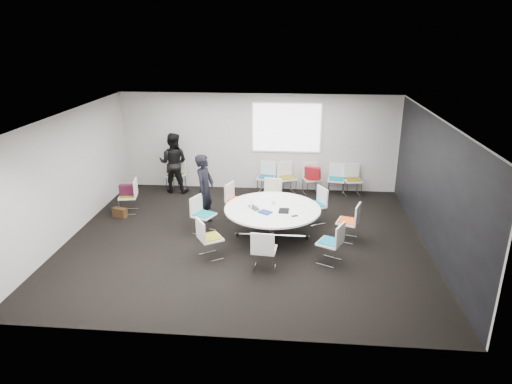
# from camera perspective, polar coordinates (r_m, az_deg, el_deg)

# --- Properties ---
(room_shell) EXTENTS (8.08, 7.08, 2.88)m
(room_shell) POSITION_cam_1_polar(r_m,az_deg,el_deg) (9.89, -0.81, 1.41)
(room_shell) COLOR black
(room_shell) RESTS_ON ground
(conference_table) EXTENTS (2.15, 2.15, 0.73)m
(conference_table) POSITION_cam_1_polar(r_m,az_deg,el_deg) (10.28, 2.05, -3.04)
(conference_table) COLOR silver
(conference_table) RESTS_ON ground
(projection_screen) EXTENTS (1.90, 0.03, 1.35)m
(projection_screen) POSITION_cam_1_polar(r_m,az_deg,el_deg) (13.07, 3.84, 8.01)
(projection_screen) COLOR white
(projection_screen) RESTS_ON room_shell
(chair_ring_a) EXTENTS (0.57, 0.58, 0.88)m
(chair_ring_a) POSITION_cam_1_polar(r_m,az_deg,el_deg) (10.48, 11.39, -4.52)
(chair_ring_a) COLOR silver
(chair_ring_a) RESTS_ON ground
(chair_ring_b) EXTENTS (0.61, 0.62, 0.88)m
(chair_ring_b) POSITION_cam_1_polar(r_m,az_deg,el_deg) (11.28, 7.36, -2.46)
(chair_ring_b) COLOR silver
(chair_ring_b) RESTS_ON ground
(chair_ring_c) EXTENTS (0.54, 0.53, 0.88)m
(chair_ring_c) POSITION_cam_1_polar(r_m,az_deg,el_deg) (11.77, 1.89, -1.33)
(chair_ring_c) COLOR silver
(chair_ring_c) RESTS_ON ground
(chair_ring_d) EXTENTS (0.58, 0.59, 0.88)m
(chair_ring_d) POSITION_cam_1_polar(r_m,az_deg,el_deg) (11.48, -2.46, -1.90)
(chair_ring_d) COLOR silver
(chair_ring_d) RESTS_ON ground
(chair_ring_e) EXTENTS (0.60, 0.60, 0.88)m
(chair_ring_e) POSITION_cam_1_polar(r_m,az_deg,el_deg) (10.70, -6.56, -3.71)
(chair_ring_e) COLOR silver
(chair_ring_e) RESTS_ON ground
(chair_ring_f) EXTENTS (0.62, 0.63, 0.88)m
(chair_ring_f) POSITION_cam_1_polar(r_m,az_deg,el_deg) (9.57, -5.77, -6.66)
(chair_ring_f) COLOR silver
(chair_ring_f) RESTS_ON ground
(chair_ring_g) EXTENTS (0.50, 0.49, 0.88)m
(chair_ring_g) POSITION_cam_1_polar(r_m,az_deg,el_deg) (9.06, 1.01, -8.18)
(chair_ring_g) COLOR silver
(chair_ring_g) RESTS_ON ground
(chair_ring_h) EXTENTS (0.61, 0.61, 0.88)m
(chair_ring_h) POSITION_cam_1_polar(r_m,az_deg,el_deg) (9.45, 9.23, -7.19)
(chair_ring_h) COLOR silver
(chair_ring_h) RESTS_ON ground
(chair_back_a) EXTENTS (0.55, 0.54, 0.88)m
(chair_back_a) POSITION_cam_1_polar(r_m,az_deg,el_deg) (13.23, 1.29, 1.12)
(chair_back_a) COLOR silver
(chair_back_a) RESTS_ON ground
(chair_back_b) EXTENTS (0.60, 0.59, 0.88)m
(chair_back_b) POSITION_cam_1_polar(r_m,az_deg,el_deg) (13.21, 3.86, 1.04)
(chair_back_b) COLOR silver
(chair_back_b) RESTS_ON ground
(chair_back_c) EXTENTS (0.58, 0.57, 0.88)m
(chair_back_c) POSITION_cam_1_polar(r_m,az_deg,el_deg) (13.21, 6.95, 0.95)
(chair_back_c) COLOR silver
(chair_back_c) RESTS_ON ground
(chair_back_d) EXTENTS (0.51, 0.50, 0.88)m
(chair_back_d) POSITION_cam_1_polar(r_m,az_deg,el_deg) (13.25, 9.95, 0.85)
(chair_back_d) COLOR silver
(chair_back_d) RESTS_ON ground
(chair_back_e) EXTENTS (0.53, 0.52, 0.88)m
(chair_back_e) POSITION_cam_1_polar(r_m,az_deg,el_deg) (13.29, 11.94, 0.77)
(chair_back_e) COLOR silver
(chair_back_e) RESTS_ON ground
(chair_spare_left) EXTENTS (0.53, 0.54, 0.88)m
(chair_spare_left) POSITION_cam_1_polar(r_m,az_deg,el_deg) (12.23, -15.56, -1.26)
(chair_spare_left) COLOR silver
(chair_spare_left) RESTS_ON ground
(chair_person_back) EXTENTS (0.57, 0.56, 0.88)m
(chair_person_back) POSITION_cam_1_polar(r_m,az_deg,el_deg) (13.65, -9.94, 1.41)
(chair_person_back) COLOR silver
(chair_person_back) RESTS_ON ground
(person_main) EXTENTS (0.54, 0.71, 1.74)m
(person_main) POSITION_cam_1_polar(r_m,az_deg,el_deg) (11.00, -6.43, 0.30)
(person_main) COLOR black
(person_main) RESTS_ON ground
(person_back) EXTENTS (0.88, 0.70, 1.74)m
(person_back) POSITION_cam_1_polar(r_m,az_deg,el_deg) (13.32, -10.29, 3.62)
(person_back) COLOR black
(person_back) RESTS_ON ground
(laptop) EXTENTS (0.36, 0.40, 0.03)m
(laptop) POSITION_cam_1_polar(r_m,az_deg,el_deg) (10.20, -0.02, -1.93)
(laptop) COLOR #333338
(laptop) RESTS_ON conference_table
(laptop_lid) EXTENTS (0.07, 0.30, 0.22)m
(laptop_lid) POSITION_cam_1_polar(r_m,az_deg,el_deg) (10.22, -0.67, -1.19)
(laptop_lid) COLOR silver
(laptop_lid) RESTS_ON conference_table
(notebook_black) EXTENTS (0.23, 0.31, 0.02)m
(notebook_black) POSITION_cam_1_polar(r_m,az_deg,el_deg) (10.05, 3.50, -2.35)
(notebook_black) COLOR black
(notebook_black) RESTS_ON conference_table
(tablet_folio) EXTENTS (0.33, 0.31, 0.03)m
(tablet_folio) POSITION_cam_1_polar(r_m,az_deg,el_deg) (9.95, 1.15, -2.53)
(tablet_folio) COLOR navy
(tablet_folio) RESTS_ON conference_table
(papers_right) EXTENTS (0.34, 0.27, 0.00)m
(papers_right) POSITION_cam_1_polar(r_m,az_deg,el_deg) (10.46, 5.21, -1.53)
(papers_right) COLOR white
(papers_right) RESTS_ON conference_table
(papers_front) EXTENTS (0.36, 0.32, 0.00)m
(papers_front) POSITION_cam_1_polar(r_m,az_deg,el_deg) (10.06, 5.64, -2.43)
(papers_front) COLOR white
(papers_front) RESTS_ON conference_table
(cup) EXTENTS (0.08, 0.08, 0.09)m
(cup) POSITION_cam_1_polar(r_m,az_deg,el_deg) (10.41, 2.21, -1.30)
(cup) COLOR white
(cup) RESTS_ON conference_table
(phone) EXTENTS (0.16, 0.12, 0.01)m
(phone) POSITION_cam_1_polar(r_m,az_deg,el_deg) (9.81, 4.85, -2.99)
(phone) COLOR black
(phone) RESTS_ON conference_table
(maroon_bag) EXTENTS (0.42, 0.19, 0.28)m
(maroon_bag) POSITION_cam_1_polar(r_m,az_deg,el_deg) (12.11, -15.78, 0.26)
(maroon_bag) COLOR #421125
(maroon_bag) RESTS_ON chair_spare_left
(brown_bag) EXTENTS (0.39, 0.26, 0.24)m
(brown_bag) POSITION_cam_1_polar(r_m,az_deg,el_deg) (12.05, -16.65, -2.47)
(brown_bag) COLOR #372311
(brown_bag) RESTS_ON ground
(red_jacket) EXTENTS (0.47, 0.30, 0.36)m
(red_jacket) POSITION_cam_1_polar(r_m,az_deg,el_deg) (12.87, 7.08, 2.41)
(red_jacket) COLOR maroon
(red_jacket) RESTS_ON chair_back_c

